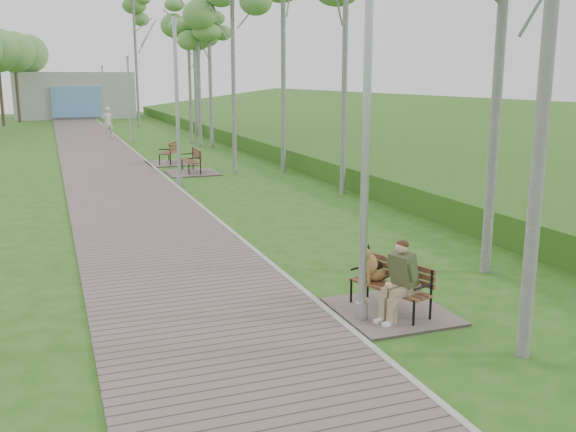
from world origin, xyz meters
TOP-DOWN VIEW (x-y plane):
  - ground at (0.00, 0.00)m, footprint 120.00×120.00m
  - walkway at (-1.75, 21.50)m, footprint 3.50×67.00m
  - kerb at (0.00, 21.50)m, footprint 0.10×67.00m
  - embankment at (12.00, 20.00)m, footprint 14.00×70.00m
  - building_north at (-1.50, 50.97)m, footprint 10.00×5.20m
  - bench_main at (0.84, -1.59)m, footprint 1.64×1.82m
  - bench_second at (1.10, 14.07)m, footprint 1.85×2.05m
  - bench_third at (0.82, 17.08)m, footprint 1.93×2.14m
  - lamp_post_near at (0.33, -1.70)m, footprint 0.20×0.20m
  - lamp_post_second at (0.16, 11.47)m, footprint 0.21×0.21m
  - lamp_post_third at (0.43, 26.82)m, footprint 0.18×0.18m
  - lamp_post_far at (0.22, 41.18)m, footprint 0.17×0.17m
  - pedestrian_near at (-0.51, 30.25)m, footprint 0.78×0.65m
  - birch_far_a at (3.46, 25.09)m, footprint 2.23×2.23m
  - birch_far_b at (3.96, 22.51)m, footprint 2.34×2.34m
  - birch_far_c at (4.66, 29.19)m, footprint 2.39×2.39m
  - birch_distant_a at (2.39, 38.46)m, footprint 2.70×2.70m

SIDE VIEW (x-z plane):
  - ground at x=0.00m, z-range 0.00..0.00m
  - embankment at x=12.00m, z-range -0.80..0.80m
  - walkway at x=-1.75m, z-range 0.00..0.04m
  - kerb at x=0.00m, z-range 0.00..0.05m
  - bench_second at x=1.10m, z-range -0.36..0.78m
  - bench_third at x=0.82m, z-range -0.37..0.81m
  - bench_main at x=0.84m, z-range -0.32..1.11m
  - pedestrian_near at x=-0.51m, z-range 0.00..1.84m
  - building_north at x=-1.50m, z-range -0.01..3.99m
  - lamp_post_far at x=0.22m, z-range -0.14..4.27m
  - lamp_post_third at x=0.43m, z-range -0.15..4.53m
  - lamp_post_near at x=0.33m, z-range -0.17..4.89m
  - lamp_post_second at x=0.16m, z-range -0.18..5.27m
  - birch_far_a at x=3.46m, z-range 2.08..9.39m
  - birch_far_b at x=3.96m, z-range 2.42..10.92m
  - birch_far_c at x=4.66m, z-range 2.53..11.38m
  - birch_distant_a at x=2.39m, z-range 2.92..13.15m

